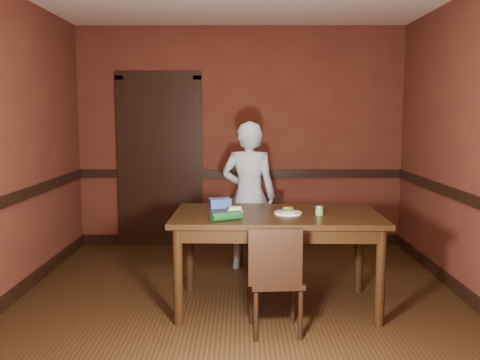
{
  "coord_description": "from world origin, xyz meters",
  "views": [
    {
      "loc": [
        0.01,
        -4.37,
        1.63
      ],
      "look_at": [
        0.0,
        0.35,
        1.05
      ],
      "focal_mm": 40.0,
      "sensor_mm": 36.0,
      "label": 1
    }
  ],
  "objects_px": {
    "dining_table": "(276,260)",
    "person": "(249,196)",
    "chair_far": "(260,233)",
    "sandwich_plate": "(288,212)",
    "sauce_jar": "(319,210)",
    "cheese_saucer": "(235,210)",
    "food_tub": "(220,203)",
    "chair_near": "(275,278)"
  },
  "relations": [
    {
      "from": "dining_table",
      "to": "food_tub",
      "type": "relative_size",
      "value": 7.9
    },
    {
      "from": "dining_table",
      "to": "sandwich_plate",
      "type": "height_order",
      "value": "sandwich_plate"
    },
    {
      "from": "sandwich_plate",
      "to": "cheese_saucer",
      "type": "height_order",
      "value": "sandwich_plate"
    },
    {
      "from": "cheese_saucer",
      "to": "food_tub",
      "type": "bearing_deg",
      "value": 123.69
    },
    {
      "from": "dining_table",
      "to": "sauce_jar",
      "type": "bearing_deg",
      "value": -13.26
    },
    {
      "from": "dining_table",
      "to": "cheese_saucer",
      "type": "distance_m",
      "value": 0.55
    },
    {
      "from": "dining_table",
      "to": "food_tub",
      "type": "xyz_separation_m",
      "value": [
        -0.49,
        0.28,
        0.45
      ]
    },
    {
      "from": "dining_table",
      "to": "sauce_jar",
      "type": "height_order",
      "value": "sauce_jar"
    },
    {
      "from": "dining_table",
      "to": "person",
      "type": "bearing_deg",
      "value": 101.68
    },
    {
      "from": "sandwich_plate",
      "to": "sauce_jar",
      "type": "height_order",
      "value": "sauce_jar"
    },
    {
      "from": "dining_table",
      "to": "chair_far",
      "type": "xyz_separation_m",
      "value": [
        -0.11,
        1.05,
        -0.0
      ]
    },
    {
      "from": "dining_table",
      "to": "sandwich_plate",
      "type": "distance_m",
      "value": 0.43
    },
    {
      "from": "person",
      "to": "cheese_saucer",
      "type": "bearing_deg",
      "value": 91.14
    },
    {
      "from": "sandwich_plate",
      "to": "food_tub",
      "type": "relative_size",
      "value": 1.05
    },
    {
      "from": "sandwich_plate",
      "to": "cheese_saucer",
      "type": "distance_m",
      "value": 0.45
    },
    {
      "from": "chair_far",
      "to": "cheese_saucer",
      "type": "xyz_separation_m",
      "value": [
        -0.24,
        -0.98,
        0.42
      ]
    },
    {
      "from": "sandwich_plate",
      "to": "sauce_jar",
      "type": "xyz_separation_m",
      "value": [
        0.25,
        -0.06,
        0.02
      ]
    },
    {
      "from": "chair_far",
      "to": "sauce_jar",
      "type": "relative_size",
      "value": 10.32
    },
    {
      "from": "person",
      "to": "cheese_saucer",
      "type": "height_order",
      "value": "person"
    },
    {
      "from": "chair_far",
      "to": "person",
      "type": "height_order",
      "value": "person"
    },
    {
      "from": "chair_far",
      "to": "chair_near",
      "type": "distance_m",
      "value": 1.58
    },
    {
      "from": "chair_far",
      "to": "dining_table",
      "type": "bearing_deg",
      "value": -99.93
    },
    {
      "from": "cheese_saucer",
      "to": "person",
      "type": "bearing_deg",
      "value": 83.08
    },
    {
      "from": "sandwich_plate",
      "to": "cheese_saucer",
      "type": "relative_size",
      "value": 1.62
    },
    {
      "from": "person",
      "to": "sandwich_plate",
      "type": "xyz_separation_m",
      "value": [
        0.31,
        -1.17,
        0.04
      ]
    },
    {
      "from": "dining_table",
      "to": "person",
      "type": "height_order",
      "value": "person"
    },
    {
      "from": "chair_far",
      "to": "cheese_saucer",
      "type": "relative_size",
      "value": 5.67
    },
    {
      "from": "chair_far",
      "to": "sandwich_plate",
      "type": "distance_m",
      "value": 1.17
    },
    {
      "from": "sandwich_plate",
      "to": "sauce_jar",
      "type": "bearing_deg",
      "value": -13.45
    },
    {
      "from": "cheese_saucer",
      "to": "food_tub",
      "type": "relative_size",
      "value": 0.65
    },
    {
      "from": "dining_table",
      "to": "chair_far",
      "type": "distance_m",
      "value": 1.05
    },
    {
      "from": "person",
      "to": "cheese_saucer",
      "type": "distance_m",
      "value": 1.08
    },
    {
      "from": "cheese_saucer",
      "to": "chair_far",
      "type": "bearing_deg",
      "value": 76.07
    },
    {
      "from": "dining_table",
      "to": "sauce_jar",
      "type": "distance_m",
      "value": 0.57
    },
    {
      "from": "person",
      "to": "sauce_jar",
      "type": "xyz_separation_m",
      "value": [
        0.56,
        -1.23,
        0.07
      ]
    },
    {
      "from": "person",
      "to": "cheese_saucer",
      "type": "xyz_separation_m",
      "value": [
        -0.13,
        -1.07,
        0.04
      ]
    },
    {
      "from": "person",
      "to": "sandwich_plate",
      "type": "distance_m",
      "value": 1.21
    },
    {
      "from": "chair_near",
      "to": "cheese_saucer",
      "type": "height_order",
      "value": "cheese_saucer"
    },
    {
      "from": "chair_near",
      "to": "food_tub",
      "type": "relative_size",
      "value": 3.8
    },
    {
      "from": "dining_table",
      "to": "sandwich_plate",
      "type": "bearing_deg",
      "value": -15.08
    },
    {
      "from": "chair_near",
      "to": "cheese_saucer",
      "type": "xyz_separation_m",
      "value": [
        -0.31,
        0.61,
        0.41
      ]
    },
    {
      "from": "person",
      "to": "food_tub",
      "type": "relative_size",
      "value": 7.15
    }
  ]
}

